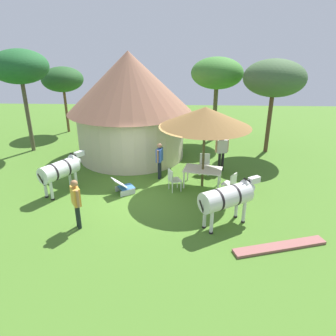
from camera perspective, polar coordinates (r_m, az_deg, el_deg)
ground_plane at (r=12.02m, az=-3.58°, el=-4.94°), size 36.00×36.00×0.00m
thatched_hut at (r=15.44m, az=-6.95°, el=11.75°), size 5.98×5.98×5.06m
shade_umbrella at (r=11.87m, az=6.80°, el=9.23°), size 3.50×3.50×3.22m
patio_dining_table at (r=12.53m, az=6.35°, el=-0.50°), size 1.64×1.21×0.74m
patio_chair_west_end at (r=12.00m, az=11.37°, el=-2.64°), size 0.60×0.60×0.90m
patio_chair_near_hut at (r=13.77m, az=6.69°, el=0.98°), size 0.49×0.47×0.90m
patio_chair_east_end at (r=12.11m, az=0.90°, el=-1.94°), size 0.56×0.57×0.90m
guest_beside_umbrella at (r=13.07m, az=-1.56°, el=1.92°), size 0.29×0.55×1.57m
guest_behind_table at (r=14.08m, az=9.78°, el=3.44°), size 0.60×0.29×1.69m
standing_watcher at (r=9.98m, az=-16.43°, el=-5.56°), size 0.41×0.51×1.64m
striped_lounge_chair at (r=12.16m, az=-8.11°, el=-3.41°), size 0.95×0.87×0.67m
zebra_nearest_camera at (r=12.50m, az=-19.03°, el=-0.33°), size 1.37×1.94×1.48m
zebra_by_umbrella at (r=9.89m, az=10.75°, el=-5.29°), size 2.09×1.51×1.51m
acacia_tree_far_lawn at (r=18.21m, az=8.94°, el=16.65°), size 2.88×2.88×4.68m
acacia_tree_left_background at (r=17.55m, az=-25.46°, el=16.29°), size 2.77×2.77×5.14m
acacia_tree_right_background at (r=20.79m, az=-18.68°, el=15.04°), size 2.50×2.50×4.03m
acacia_tree_behind_hut at (r=16.65m, az=18.83°, el=15.22°), size 3.02×3.02×4.69m
brick_patio_kerb at (r=9.72m, az=19.74°, el=-13.32°), size 2.79×1.13×0.08m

